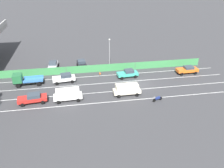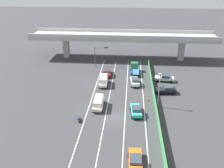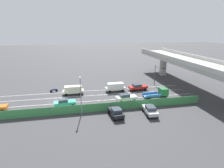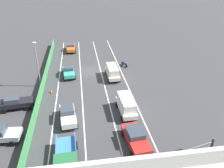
{
  "view_description": "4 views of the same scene",
  "coord_description": "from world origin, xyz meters",
  "px_view_note": "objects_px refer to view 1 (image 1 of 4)",
  "views": [
    {
      "loc": [
        -38.49,
        11.85,
        20.6
      ],
      "look_at": [
        -1.32,
        5.55,
        1.3
      ],
      "focal_mm": 37.46,
      "sensor_mm": 36.0,
      "label": 1
    },
    {
      "loc": [
        2.37,
        -35.96,
        23.43
      ],
      "look_at": [
        -1.36,
        10.05,
        1.95
      ],
      "focal_mm": 38.23,
      "sensor_mm": 36.0,
      "label": 2
    },
    {
      "loc": [
        40.71,
        3.26,
        15.18
      ],
      "look_at": [
        -2.2,
        12.35,
        2.37
      ],
      "focal_mm": 30.96,
      "sensor_mm": 36.0,
      "label": 3
    },
    {
      "loc": [
        1.7,
        36.87,
        16.31
      ],
      "look_at": [
        -2.51,
        8.65,
        1.68
      ],
      "focal_mm": 36.63,
      "sensor_mm": 36.0,
      "label": 4
    }
  ],
  "objects_px": {
    "motorcycle": "(158,99)",
    "traffic_cone": "(100,73)",
    "parked_sedan_dark": "(82,64)",
    "car_van_white": "(68,94)",
    "car_taxi_teal": "(128,73)",
    "car_hatchback_white": "(64,78)",
    "parked_wagon_silver": "(53,65)",
    "car_taxi_orange": "(187,69)",
    "street_lamp": "(109,52)",
    "car_van_cream": "(127,89)",
    "flatbed_truck_blue": "(23,79)",
    "car_sedan_red": "(33,98)"
  },
  "relations": [
    {
      "from": "car_van_cream",
      "to": "car_taxi_orange",
      "type": "xyz_separation_m",
      "value": [
        6.88,
        -14.68,
        -0.31
      ]
    },
    {
      "from": "car_van_white",
      "to": "traffic_cone",
      "type": "height_order",
      "value": "car_van_white"
    },
    {
      "from": "car_taxi_teal",
      "to": "car_van_white",
      "type": "bearing_deg",
      "value": 121.15
    },
    {
      "from": "car_taxi_teal",
      "to": "traffic_cone",
      "type": "relative_size",
      "value": 7.63
    },
    {
      "from": "car_taxi_orange",
      "to": "car_sedan_red",
      "type": "relative_size",
      "value": 0.94
    },
    {
      "from": "car_van_cream",
      "to": "motorcycle",
      "type": "xyz_separation_m",
      "value": [
        -2.93,
        -4.65,
        -0.72
      ]
    },
    {
      "from": "car_taxi_orange",
      "to": "street_lamp",
      "type": "height_order",
      "value": "street_lamp"
    },
    {
      "from": "motorcycle",
      "to": "traffic_cone",
      "type": "height_order",
      "value": "motorcycle"
    },
    {
      "from": "car_van_cream",
      "to": "car_hatchback_white",
      "type": "height_order",
      "value": "car_van_cream"
    },
    {
      "from": "car_van_white",
      "to": "parked_sedan_dark",
      "type": "distance_m",
      "value": 14.17
    },
    {
      "from": "car_taxi_teal",
      "to": "parked_sedan_dark",
      "type": "xyz_separation_m",
      "value": [
        6.55,
        8.99,
        0.02
      ]
    },
    {
      "from": "flatbed_truck_blue",
      "to": "parked_wagon_silver",
      "type": "relative_size",
      "value": 1.19
    },
    {
      "from": "street_lamp",
      "to": "car_taxi_orange",
      "type": "bearing_deg",
      "value": -105.51
    },
    {
      "from": "car_van_white",
      "to": "car_hatchback_white",
      "type": "height_order",
      "value": "car_van_white"
    },
    {
      "from": "car_sedan_red",
      "to": "car_taxi_teal",
      "type": "bearing_deg",
      "value": -68.33
    },
    {
      "from": "car_taxi_orange",
      "to": "flatbed_truck_blue",
      "type": "relative_size",
      "value": 0.83
    },
    {
      "from": "parked_wagon_silver",
      "to": "street_lamp",
      "type": "bearing_deg",
      "value": -102.65
    },
    {
      "from": "car_hatchback_white",
      "to": "parked_wagon_silver",
      "type": "xyz_separation_m",
      "value": [
        7.09,
        2.54,
        -0.04
      ]
    },
    {
      "from": "car_hatchback_white",
      "to": "street_lamp",
      "type": "distance_m",
      "value": 11.08
    },
    {
      "from": "car_van_white",
      "to": "motorcycle",
      "type": "bearing_deg",
      "value": -100.46
    },
    {
      "from": "car_taxi_teal",
      "to": "motorcycle",
      "type": "relative_size",
      "value": 2.33
    },
    {
      "from": "car_sedan_red",
      "to": "car_hatchback_white",
      "type": "height_order",
      "value": "car_hatchback_white"
    },
    {
      "from": "street_lamp",
      "to": "motorcycle",
      "type": "bearing_deg",
      "value": -157.38
    },
    {
      "from": "car_van_white",
      "to": "car_taxi_teal",
      "type": "bearing_deg",
      "value": -58.85
    },
    {
      "from": "car_hatchback_white",
      "to": "flatbed_truck_blue",
      "type": "xyz_separation_m",
      "value": [
        -0.05,
        7.68,
        0.29
      ]
    },
    {
      "from": "parked_sedan_dark",
      "to": "traffic_cone",
      "type": "distance_m",
      "value": 5.47
    },
    {
      "from": "car_van_cream",
      "to": "traffic_cone",
      "type": "height_order",
      "value": "car_van_cream"
    },
    {
      "from": "car_hatchback_white",
      "to": "parked_wagon_silver",
      "type": "bearing_deg",
      "value": 19.69
    },
    {
      "from": "car_taxi_teal",
      "to": "car_hatchback_white",
      "type": "relative_size",
      "value": 0.97
    },
    {
      "from": "flatbed_truck_blue",
      "to": "car_taxi_orange",
      "type": "bearing_deg",
      "value": -90.03
    },
    {
      "from": "car_taxi_orange",
      "to": "car_hatchback_white",
      "type": "xyz_separation_m",
      "value": [
        0.07,
        25.59,
        0.07
      ]
    },
    {
      "from": "motorcycle",
      "to": "parked_sedan_dark",
      "type": "distance_m",
      "value": 20.37
    },
    {
      "from": "flatbed_truck_blue",
      "to": "traffic_cone",
      "type": "bearing_deg",
      "value": -79.94
    },
    {
      "from": "parked_sedan_dark",
      "to": "street_lamp",
      "type": "distance_m",
      "value": 7.17
    },
    {
      "from": "car_van_white",
      "to": "parked_sedan_dark",
      "type": "xyz_separation_m",
      "value": [
        13.84,
        -3.06,
        -0.3
      ]
    },
    {
      "from": "car_taxi_orange",
      "to": "traffic_cone",
      "type": "relative_size",
      "value": 7.95
    },
    {
      "from": "car_taxi_orange",
      "to": "parked_wagon_silver",
      "type": "relative_size",
      "value": 0.99
    },
    {
      "from": "parked_sedan_dark",
      "to": "car_sedan_red",
      "type": "bearing_deg",
      "value": 147.09
    },
    {
      "from": "car_taxi_orange",
      "to": "car_hatchback_white",
      "type": "bearing_deg",
      "value": 89.85
    },
    {
      "from": "car_taxi_orange",
      "to": "motorcycle",
      "type": "height_order",
      "value": "car_taxi_orange"
    },
    {
      "from": "parked_sedan_dark",
      "to": "car_van_white",
      "type": "bearing_deg",
      "value": 167.52
    },
    {
      "from": "car_taxi_teal",
      "to": "traffic_cone",
      "type": "height_order",
      "value": "car_taxi_teal"
    },
    {
      "from": "car_van_cream",
      "to": "motorcycle",
      "type": "distance_m",
      "value": 5.54
    },
    {
      "from": "flatbed_truck_blue",
      "to": "motorcycle",
      "type": "bearing_deg",
      "value": -112.92
    },
    {
      "from": "car_hatchback_white",
      "to": "car_van_white",
      "type": "bearing_deg",
      "value": -174.63
    },
    {
      "from": "parked_wagon_silver",
      "to": "car_van_cream",
      "type": "bearing_deg",
      "value": -136.24
    },
    {
      "from": "car_taxi_orange",
      "to": "flatbed_truck_blue",
      "type": "distance_m",
      "value": 33.27
    },
    {
      "from": "flatbed_truck_blue",
      "to": "car_van_cream",
      "type": "bearing_deg",
      "value": -110.37
    },
    {
      "from": "flatbed_truck_blue",
      "to": "motorcycle",
      "type": "height_order",
      "value": "flatbed_truck_blue"
    },
    {
      "from": "car_van_cream",
      "to": "flatbed_truck_blue",
      "type": "bearing_deg",
      "value": 69.63
    }
  ]
}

